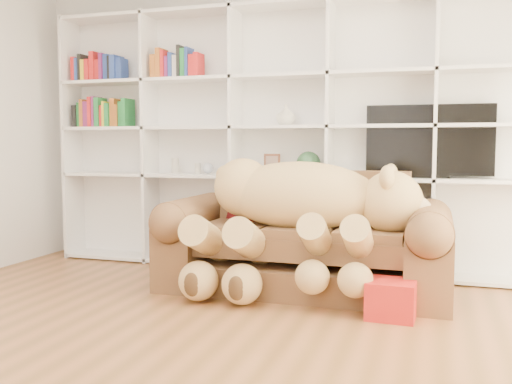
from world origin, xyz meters
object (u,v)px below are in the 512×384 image
(sofa, at_px, (305,245))
(tv, at_px, (429,142))
(teddy_bear, at_px, (298,209))
(gift_box, at_px, (391,299))

(sofa, bearing_deg, tv, 36.87)
(teddy_bear, bearing_deg, tv, 49.41)
(sofa, height_order, teddy_bear, teddy_bear)
(teddy_bear, height_order, gift_box, teddy_bear)
(teddy_bear, bearing_deg, gift_box, -20.64)
(teddy_bear, height_order, tv, tv)
(sofa, xyz_separation_m, tv, (0.91, 0.68, 0.82))
(sofa, bearing_deg, teddy_bear, -93.95)
(gift_box, xyz_separation_m, tv, (0.19, 1.23, 1.04))
(teddy_bear, bearing_deg, sofa, 92.19)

